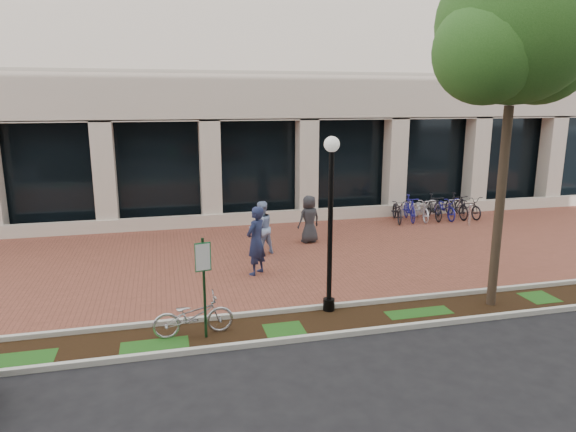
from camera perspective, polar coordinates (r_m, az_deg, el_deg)
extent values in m
plane|color=black|center=(16.82, 0.07, -4.38)|extent=(120.00, 120.00, 0.00)
cube|color=brown|center=(16.82, 0.07, -4.36)|extent=(40.00, 9.00, 0.01)
cube|color=black|center=(12.11, 6.22, -11.48)|extent=(40.00, 1.50, 0.01)
cube|color=beige|center=(12.74, 5.05, -9.92)|extent=(40.00, 0.12, 0.12)
cube|color=beige|center=(11.46, 7.54, -12.70)|extent=(40.00, 0.12, 0.12)
cube|color=black|center=(21.73, -3.52, 5.20)|extent=(40.00, 0.15, 4.20)
cube|color=beige|center=(21.00, -2.90, -0.19)|extent=(40.00, 0.25, 0.50)
cube|color=beige|center=(21.05, -3.17, 4.96)|extent=(0.80, 0.80, 4.20)
cube|color=#153C1D|center=(10.98, -9.28, -7.99)|extent=(0.05, 0.05, 2.21)
cube|color=#196634|center=(10.72, -9.41, -4.51)|extent=(0.34, 0.02, 0.62)
cube|color=white|center=(10.71, -9.40, -4.54)|extent=(0.30, 0.01, 0.56)
cylinder|color=black|center=(12.57, 4.55, -9.79)|extent=(0.28, 0.28, 0.30)
cylinder|color=black|center=(12.00, 4.70, -1.94)|extent=(0.12, 0.12, 3.85)
sphere|color=silver|center=(11.65, 4.89, 7.96)|extent=(0.36, 0.36, 0.36)
cylinder|color=#473628|center=(13.22, 22.43, 0.70)|extent=(0.22, 0.22, 4.84)
sphere|color=#1E4D18|center=(13.07, 24.08, 18.92)|extent=(3.52, 3.52, 3.52)
sphere|color=#1E4D18|center=(13.88, 26.24, 16.10)|extent=(2.47, 2.47, 2.47)
sphere|color=#1E4D18|center=(12.28, 21.19, 16.72)|extent=(2.29, 2.29, 2.29)
imported|color=#B2B2B6|center=(11.38, -10.48, -10.81)|extent=(1.76, 0.70, 0.91)
imported|color=#1E274D|center=(14.79, -3.57, -2.76)|extent=(0.86, 0.86, 2.01)
imported|color=#8FA7D6|center=(16.75, -3.01, -1.33)|extent=(1.05, 0.95, 1.77)
imported|color=#29292E|center=(18.11, 2.37, -0.35)|extent=(0.95, 0.75, 1.70)
cylinder|color=silver|center=(21.87, 19.52, 0.00)|extent=(0.11, 0.11, 0.80)
sphere|color=silver|center=(21.78, 19.61, 1.15)|extent=(0.12, 0.12, 0.12)
imported|color=black|center=(21.77, 12.07, 0.63)|extent=(1.11, 1.95, 0.97)
imported|color=navy|center=(22.00, 13.36, 0.84)|extent=(0.88, 1.85, 1.07)
imported|color=silver|center=(22.27, 14.62, 0.77)|extent=(0.94, 1.92, 0.97)
imported|color=black|center=(22.52, 15.85, 0.97)|extent=(0.70, 1.83, 1.07)
imported|color=navy|center=(22.81, 17.05, 0.90)|extent=(0.75, 1.88, 0.97)
imported|color=black|center=(23.08, 18.23, 1.09)|extent=(0.52, 1.79, 1.07)
imported|color=black|center=(23.39, 19.36, 1.02)|extent=(0.72, 1.87, 0.97)
cylinder|color=silver|center=(22.55, 15.83, 0.63)|extent=(0.04, 0.04, 0.80)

